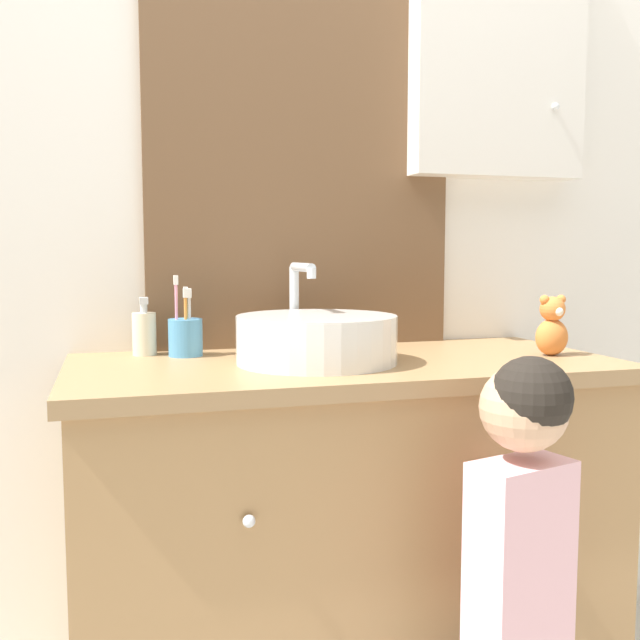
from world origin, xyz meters
TOP-DOWN VIEW (x-y plane):
  - wall_back at (0.03, 0.62)m, footprint 3.20×0.18m
  - vanity_counter at (0.00, 0.31)m, footprint 1.24×0.58m
  - sink_basin at (-0.07, 0.30)m, footprint 0.36×0.41m
  - toothbrush_holder at (-0.35, 0.48)m, footprint 0.08×0.08m
  - soap_dispenser at (-0.44, 0.53)m, footprint 0.06×0.06m
  - child_figure at (0.19, -0.12)m, footprint 0.21×0.46m
  - teddy_bear at (0.50, 0.24)m, footprint 0.08×0.07m

SIDE VIEW (x-z plane):
  - vanity_counter at x=0.00m, z-range 0.00..0.89m
  - child_figure at x=0.19m, z-range 0.10..1.05m
  - toothbrush_holder at x=-0.35m, z-range 0.84..1.03m
  - soap_dispenser at x=-0.44m, z-range 0.87..1.01m
  - sink_basin at x=-0.07m, z-range 0.83..1.06m
  - teddy_bear at x=0.50m, z-range 0.88..1.03m
  - wall_back at x=0.03m, z-range 0.04..2.54m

